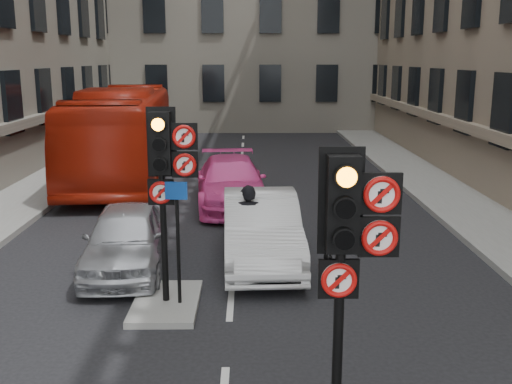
{
  "coord_description": "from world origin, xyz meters",
  "views": [
    {
      "loc": [
        0.37,
        -5.46,
        4.55
      ],
      "look_at": [
        0.46,
        3.15,
        2.6
      ],
      "focal_mm": 42.0,
      "sensor_mm": 36.0,
      "label": 1
    }
  ],
  "objects_px": {
    "signal_near": "(349,236)",
    "car_silver": "(126,238)",
    "bus_red": "(123,133)",
    "signal_far": "(166,164)",
    "motorcyclist": "(248,226)",
    "car_pink": "(231,182)",
    "motorcycle": "(328,265)",
    "car_white": "(261,228)",
    "info_sign": "(177,226)"
  },
  "relations": [
    {
      "from": "car_silver",
      "to": "car_pink",
      "type": "xyz_separation_m",
      "value": [
        2.11,
        5.73,
        0.04
      ]
    },
    {
      "from": "signal_far",
      "to": "bus_red",
      "type": "bearing_deg",
      "value": 105.14
    },
    {
      "from": "motorcyclist",
      "to": "car_silver",
      "type": "bearing_deg",
      "value": 4.91
    },
    {
      "from": "signal_near",
      "to": "bus_red",
      "type": "height_order",
      "value": "signal_near"
    },
    {
      "from": "signal_near",
      "to": "car_silver",
      "type": "distance_m",
      "value": 7.36
    },
    {
      "from": "signal_near",
      "to": "motorcycle",
      "type": "relative_size",
      "value": 2.44
    },
    {
      "from": "car_pink",
      "to": "car_silver",
      "type": "bearing_deg",
      "value": -115.01
    },
    {
      "from": "signal_near",
      "to": "car_silver",
      "type": "bearing_deg",
      "value": 122.4
    },
    {
      "from": "signal_far",
      "to": "car_silver",
      "type": "relative_size",
      "value": 0.87
    },
    {
      "from": "signal_far",
      "to": "signal_near",
      "type": "bearing_deg",
      "value": -56.98
    },
    {
      "from": "car_silver",
      "to": "motorcyclist",
      "type": "height_order",
      "value": "motorcyclist"
    },
    {
      "from": "signal_far",
      "to": "motorcyclist",
      "type": "height_order",
      "value": "signal_far"
    },
    {
      "from": "motorcycle",
      "to": "info_sign",
      "type": "bearing_deg",
      "value": -157.86
    },
    {
      "from": "car_silver",
      "to": "car_white",
      "type": "bearing_deg",
      "value": 5.28
    },
    {
      "from": "car_silver",
      "to": "info_sign",
      "type": "height_order",
      "value": "info_sign"
    },
    {
      "from": "car_white",
      "to": "motorcycle",
      "type": "xyz_separation_m",
      "value": [
        1.34,
        -1.49,
        -0.34
      ]
    },
    {
      "from": "car_pink",
      "to": "motorcycle",
      "type": "distance_m",
      "value": 7.08
    },
    {
      "from": "signal_far",
      "to": "motorcyclist",
      "type": "relative_size",
      "value": 1.95
    },
    {
      "from": "car_pink",
      "to": "motorcyclist",
      "type": "xyz_separation_m",
      "value": [
        0.54,
        -5.51,
        0.18
      ]
    },
    {
      "from": "signal_near",
      "to": "car_pink",
      "type": "xyz_separation_m",
      "value": [
        -1.7,
        11.74,
        -1.84
      ]
    },
    {
      "from": "signal_near",
      "to": "signal_far",
      "type": "bearing_deg",
      "value": 123.02
    },
    {
      "from": "info_sign",
      "to": "signal_far",
      "type": "bearing_deg",
      "value": 149.04
    },
    {
      "from": "signal_far",
      "to": "car_white",
      "type": "xyz_separation_m",
      "value": [
        1.73,
        2.5,
        -1.92
      ]
    },
    {
      "from": "signal_far",
      "to": "info_sign",
      "type": "height_order",
      "value": "signal_far"
    },
    {
      "from": "signal_near",
      "to": "motorcycle",
      "type": "bearing_deg",
      "value": 84.7
    },
    {
      "from": "car_silver",
      "to": "car_pink",
      "type": "height_order",
      "value": "car_pink"
    },
    {
      "from": "signal_near",
      "to": "motorcyclist",
      "type": "xyz_separation_m",
      "value": [
        -1.16,
        6.23,
        -1.66
      ]
    },
    {
      "from": "motorcyclist",
      "to": "car_pink",
      "type": "bearing_deg",
      "value": -84.41
    },
    {
      "from": "car_silver",
      "to": "car_white",
      "type": "xyz_separation_m",
      "value": [
        2.94,
        0.49,
        0.07
      ]
    },
    {
      "from": "signal_far",
      "to": "car_silver",
      "type": "xyz_separation_m",
      "value": [
        -1.21,
        2.01,
        -2.0
      ]
    },
    {
      "from": "car_silver",
      "to": "bus_red",
      "type": "bearing_deg",
      "value": 97.43
    },
    {
      "from": "signal_near",
      "to": "car_white",
      "type": "height_order",
      "value": "signal_near"
    },
    {
      "from": "car_silver",
      "to": "motorcyclist",
      "type": "xyz_separation_m",
      "value": [
        2.65,
        0.23,
        0.21
      ]
    },
    {
      "from": "signal_near",
      "to": "info_sign",
      "type": "xyz_separation_m",
      "value": [
        -2.42,
        3.87,
        -0.99
      ]
    },
    {
      "from": "car_silver",
      "to": "bus_red",
      "type": "height_order",
      "value": "bus_red"
    },
    {
      "from": "signal_near",
      "to": "car_pink",
      "type": "relative_size",
      "value": 0.7
    },
    {
      "from": "car_white",
      "to": "car_pink",
      "type": "xyz_separation_m",
      "value": [
        -0.83,
        5.24,
        -0.04
      ]
    },
    {
      "from": "signal_far",
      "to": "info_sign",
      "type": "bearing_deg",
      "value": -35.65
    },
    {
      "from": "motorcyclist",
      "to": "bus_red",
      "type": "bearing_deg",
      "value": -64.84
    },
    {
      "from": "signal_near",
      "to": "car_silver",
      "type": "xyz_separation_m",
      "value": [
        -3.81,
        6.01,
        -1.88
      ]
    },
    {
      "from": "bus_red",
      "to": "motorcycle",
      "type": "relative_size",
      "value": 8.36
    },
    {
      "from": "car_white",
      "to": "motorcyclist",
      "type": "xyz_separation_m",
      "value": [
        -0.29,
        -0.27,
        0.14
      ]
    },
    {
      "from": "car_silver",
      "to": "signal_far",
      "type": "bearing_deg",
      "value": -63.12
    },
    {
      "from": "motorcycle",
      "to": "motorcyclist",
      "type": "height_order",
      "value": "motorcyclist"
    },
    {
      "from": "signal_near",
      "to": "motorcyclist",
      "type": "height_order",
      "value": "signal_near"
    },
    {
      "from": "motorcycle",
      "to": "bus_red",
      "type": "bearing_deg",
      "value": 119.86
    },
    {
      "from": "motorcycle",
      "to": "signal_far",
      "type": "bearing_deg",
      "value": -161.22
    },
    {
      "from": "signal_near",
      "to": "motorcyclist",
      "type": "distance_m",
      "value": 6.56
    },
    {
      "from": "car_white",
      "to": "signal_far",
      "type": "bearing_deg",
      "value": -127.08
    },
    {
      "from": "signal_near",
      "to": "car_white",
      "type": "xyz_separation_m",
      "value": [
        -0.87,
        6.5,
        -1.8
      ]
    }
  ]
}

